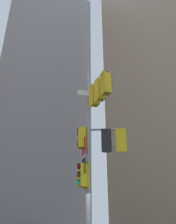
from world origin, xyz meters
The scene contains 2 objects.
building_mid_block centered at (0.55, 25.78, 19.36)m, with size 13.46×13.46×38.72m, color #9399A3.
signal_pole_assembly centered at (0.20, -0.54, 5.24)m, with size 2.31×2.64×8.83m.
Camera 1 is at (-3.66, -10.17, 1.38)m, focal length 37.96 mm.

